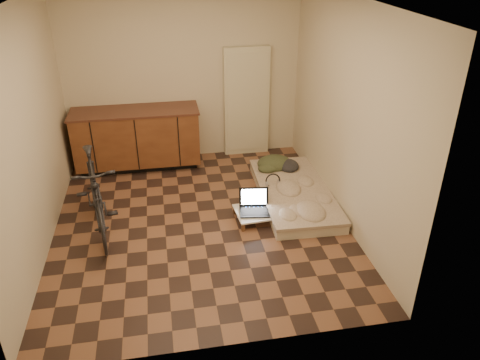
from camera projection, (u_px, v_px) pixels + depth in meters
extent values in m
cube|color=brown|center=(201.00, 222.00, 5.81)|extent=(3.50, 4.00, 0.00)
cube|color=beige|center=(183.00, 75.00, 6.93)|extent=(3.50, 0.00, 2.60)
cube|color=beige|center=(221.00, 220.00, 3.46)|extent=(3.50, 0.00, 2.60)
cube|color=beige|center=(30.00, 134.00, 4.92)|extent=(0.00, 4.00, 2.60)
cube|color=beige|center=(345.00, 114.00, 5.47)|extent=(0.00, 4.00, 2.60)
cube|color=black|center=(140.00, 162.00, 7.18)|extent=(1.70, 0.48, 0.10)
cube|color=#552C17|center=(137.00, 137.00, 6.94)|extent=(1.80, 0.60, 0.78)
cube|color=#4D291C|center=(134.00, 111.00, 6.75)|extent=(1.84, 0.62, 0.03)
cube|color=beige|center=(247.00, 102.00, 7.24)|extent=(0.70, 0.10, 1.70)
imported|color=black|center=(95.00, 190.00, 5.42)|extent=(0.78, 1.72, 1.07)
cube|color=beige|center=(294.00, 195.00, 6.29)|extent=(0.94, 1.89, 0.12)
cube|color=beige|center=(294.00, 189.00, 6.25)|extent=(0.96, 1.91, 0.04)
cube|color=brown|center=(243.00, 227.00, 5.61)|extent=(0.04, 0.04, 0.10)
cube|color=brown|center=(235.00, 210.00, 5.96)|extent=(0.04, 0.04, 0.10)
cube|color=brown|center=(295.00, 220.00, 5.76)|extent=(0.04, 0.04, 0.10)
cube|color=brown|center=(284.00, 203.00, 6.11)|extent=(0.04, 0.04, 0.10)
cube|color=white|center=(265.00, 211.00, 5.83)|extent=(0.76, 0.52, 0.02)
cube|color=black|center=(254.00, 212.00, 5.77)|extent=(0.40, 0.31, 0.02)
cube|color=black|center=(254.00, 197.00, 5.85)|extent=(0.37, 0.12, 0.23)
cube|color=white|center=(254.00, 197.00, 5.85)|extent=(0.31, 0.09, 0.19)
ellipsoid|color=white|center=(281.00, 207.00, 5.85)|extent=(0.08, 0.11, 0.03)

